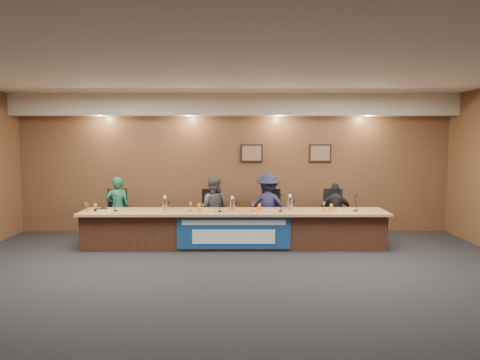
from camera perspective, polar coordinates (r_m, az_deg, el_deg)
The scene contains 40 objects.
floor at distance 7.27m, azimuth -0.93°, elevation -12.51°, with size 10.00×10.00×0.00m, color black.
ceiling at distance 6.99m, azimuth -0.97°, elevation 13.33°, with size 10.00×8.00×0.04m, color silver.
wall_back at distance 10.94m, azimuth -0.69°, elevation 1.99°, with size 10.00×0.04×3.20m, color brown.
soffit at distance 10.70m, azimuth -0.71°, elevation 9.15°, with size 10.00×0.50×0.50m, color beige.
dais_body at distance 9.51m, azimuth -0.76°, elevation -6.10°, with size 6.00×0.80×0.70m, color #422316.
dais_top at distance 9.39m, azimuth -0.76°, elevation -3.91°, with size 6.10×0.95×0.05m, color #B08048.
banner at distance 9.09m, azimuth -0.78°, elevation -6.42°, with size 2.20×0.02×0.65m, color navy.
banner_text_upper at distance 9.04m, azimuth -0.78°, elevation -5.20°, with size 2.00×0.01×0.10m, color silver.
banner_text_lower at distance 9.10m, azimuth -0.78°, elevation -6.93°, with size 1.60×0.01×0.28m, color silver.
wall_photo_left at distance 10.90m, azimuth 1.42°, elevation 3.29°, with size 0.52×0.04×0.42m, color black.
wall_photo_right at distance 11.06m, azimuth 9.74°, elevation 3.25°, with size 0.52×0.04×0.42m, color black.
panelist_a at distance 10.50m, azimuth -14.69°, elevation -3.33°, with size 0.50×0.33×1.37m, color #175037.
panelist_b at distance 10.18m, azimuth -3.29°, elevation -3.43°, with size 0.67×0.52×1.37m, color #47474B.
panelist_c at distance 10.18m, azimuth 3.50°, elevation -3.23°, with size 0.93×0.53×1.44m, color #1A1C3C.
panelist_d at distance 10.40m, azimuth 11.56°, elevation -3.76°, with size 0.72×0.30×1.22m, color black.
office_chair_a at distance 10.63m, azimuth -14.53°, elevation -4.35°, with size 0.48×0.48×0.08m, color black.
office_chair_b at distance 10.31m, azimuth -3.26°, elevation -4.48°, with size 0.48×0.48×0.08m, color black.
office_chair_c at distance 10.32m, azimuth 3.46°, elevation -4.47°, with size 0.48×0.48×0.08m, color black.
office_chair_d at distance 10.51m, azimuth 11.43°, elevation -4.39°, with size 0.48×0.48×0.08m, color black.
nameplate_a at distance 9.47m, azimuth -16.34°, elevation -3.61°, with size 0.24×0.06×0.09m, color white.
microphone_a at distance 9.63m, azimuth -14.88°, elevation -3.64°, with size 0.07×0.07×0.02m, color black.
juice_glass_a at distance 9.78m, azimuth -17.22°, elevation -3.18°, with size 0.06×0.06×0.15m, color orange.
water_glass_a at distance 9.80m, azimuth -18.16°, elevation -3.10°, with size 0.08×0.08×0.18m, color silver.
nameplate_b at distance 9.13m, azimuth -3.89°, elevation -3.74°, with size 0.24×0.06×0.09m, color white.
microphone_b at distance 9.27m, azimuth -2.46°, elevation -3.81°, with size 0.07×0.07×0.02m, color black.
juice_glass_b at distance 9.39m, azimuth -5.02°, elevation -3.31°, with size 0.06×0.06×0.15m, color orange.
water_glass_b at distance 9.40m, azimuth -6.03°, elevation -3.22°, with size 0.08×0.08×0.18m, color silver.
nameplate_c at distance 9.13m, azimuth 3.69°, elevation -3.74°, with size 0.24×0.06×0.09m, color white.
microphone_c at distance 9.33m, azimuth 4.96°, elevation -3.77°, with size 0.07×0.07×0.02m, color black.
juice_glass_c at distance 9.34m, azimuth 2.38°, elevation -3.34°, with size 0.06×0.06×0.15m, color orange.
water_glass_c at distance 9.31m, azimuth 1.62°, elevation -3.27°, with size 0.08×0.08×0.18m, color silver.
nameplate_d at distance 9.34m, azimuth 12.85°, elevation -3.65°, with size 0.24×0.06×0.09m, color white.
microphone_d at distance 9.59m, azimuth 13.85°, elevation -3.66°, with size 0.07×0.07×0.02m, color black.
juice_glass_d at distance 9.49m, azimuth 11.07°, elevation -3.30°, with size 0.06×0.06×0.15m, color orange.
water_glass_d at distance 9.48m, azimuth 10.18°, elevation -3.20°, with size 0.08×0.08×0.18m, color silver.
carafe_left at distance 9.52m, azimuth -9.14°, elevation -2.93°, with size 0.11×0.11×0.25m, color silver.
carafe_mid at distance 9.37m, azimuth -0.93°, elevation -3.02°, with size 0.11×0.11×0.24m, color silver.
carafe_right at distance 9.53m, azimuth 6.10°, elevation -2.86°, with size 0.12×0.12×0.26m, color silver.
speakerphone at distance 9.78m, azimuth -16.44°, elevation -3.46°, with size 0.32×0.32×0.05m, color black.
paper_stack at distance 9.57m, azimuth 12.66°, elevation -3.70°, with size 0.22×0.30×0.01m, color white.
Camera 1 is at (0.09, -6.92, 2.21)m, focal length 35.00 mm.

